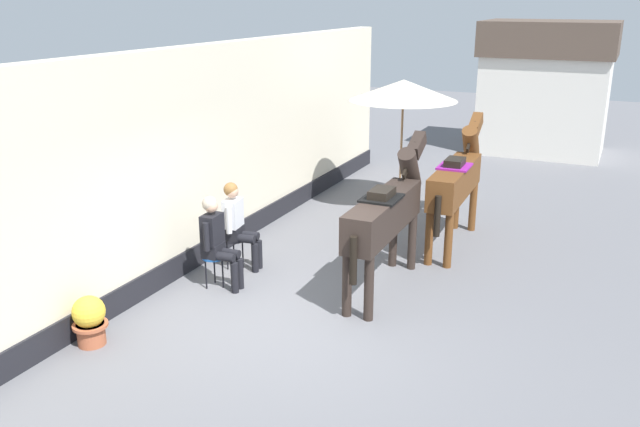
{
  "coord_description": "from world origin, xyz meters",
  "views": [
    {
      "loc": [
        3.54,
        -7.31,
        4.08
      ],
      "look_at": [
        -0.4,
        1.2,
        1.05
      ],
      "focal_mm": 37.6,
      "sensor_mm": 36.0,
      "label": 1
    }
  ],
  "objects": [
    {
      "name": "ground_plane",
      "position": [
        0.0,
        3.0,
        0.0
      ],
      "size": [
        40.0,
        40.0,
        0.0
      ],
      "primitive_type": "plane",
      "color": "slate"
    },
    {
      "name": "pub_facade_wall",
      "position": [
        -2.55,
        1.5,
        1.54
      ],
      "size": [
        0.34,
        14.0,
        3.4
      ],
      "color": "beige",
      "rests_on": "ground_plane"
    },
    {
      "name": "distant_cottage",
      "position": [
        1.4,
        11.8,
        1.8
      ],
      "size": [
        3.4,
        2.6,
        3.5
      ],
      "color": "silver",
      "rests_on": "ground_plane"
    },
    {
      "name": "seated_visitor_near",
      "position": [
        -1.64,
        0.31,
        0.78
      ],
      "size": [
        0.61,
        0.49,
        1.39
      ],
      "color": "#194C99",
      "rests_on": "ground_plane"
    },
    {
      "name": "seated_visitor_far",
      "position": [
        -1.76,
        1.08,
        0.78
      ],
      "size": [
        0.61,
        0.49,
        1.39
      ],
      "color": "black",
      "rests_on": "ground_plane"
    },
    {
      "name": "saddled_horse_near",
      "position": [
        0.58,
        1.35,
        1.16
      ],
      "size": [
        0.51,
        3.0,
        2.06
      ],
      "color": "#2D231E",
      "rests_on": "ground_plane"
    },
    {
      "name": "saddled_horse_far",
      "position": [
        1.04,
        3.57,
        1.16
      ],
      "size": [
        0.51,
        3.0,
        2.06
      ],
      "color": "brown",
      "rests_on": "ground_plane"
    },
    {
      "name": "flower_planter_near",
      "position": [
        -2.11,
        -1.8,
        0.33
      ],
      "size": [
        0.43,
        0.43,
        0.64
      ],
      "color": "#A85638",
      "rests_on": "ground_plane"
    },
    {
      "name": "cafe_parasol",
      "position": [
        -0.46,
        5.16,
        2.36
      ],
      "size": [
        2.1,
        2.1,
        2.58
      ],
      "color": "black",
      "rests_on": "ground_plane"
    }
  ]
}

